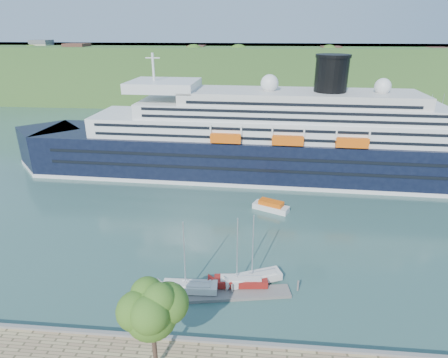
% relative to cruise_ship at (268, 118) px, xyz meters
% --- Properties ---
extents(ground, '(400.00, 400.00, 0.00)m').
position_rel_cruise_ship_xyz_m(ground, '(-9.07, -51.26, -13.40)').
color(ground, '#2B4D48').
rests_on(ground, ground).
extents(far_hillside, '(400.00, 50.00, 24.00)m').
position_rel_cruise_ship_xyz_m(far_hillside, '(-9.07, 93.74, -1.40)').
color(far_hillside, '#325823').
rests_on(far_hillside, ground).
extents(quay_coping, '(220.00, 0.50, 0.30)m').
position_rel_cruise_ship_xyz_m(quay_coping, '(-9.07, -51.46, -12.25)').
color(quay_coping, slate).
rests_on(quay_coping, promenade).
extents(cruise_ship, '(119.84, 21.25, 26.80)m').
position_rel_cruise_ship_xyz_m(cruise_ship, '(0.00, 0.00, 0.00)').
color(cruise_ship, black).
rests_on(cruise_ship, ground).
extents(promenade_tree, '(6.52, 6.52, 10.80)m').
position_rel_cruise_ship_xyz_m(promenade_tree, '(-11.23, -55.10, -7.00)').
color(promenade_tree, '#37641A').
rests_on(promenade_tree, promenade).
extents(floating_pontoon, '(19.37, 5.66, 0.43)m').
position_rel_cruise_ship_xyz_m(floating_pontoon, '(-6.80, -43.07, -13.19)').
color(floating_pontoon, gray).
rests_on(floating_pontoon, ground).
extents(sailboat_white_near, '(7.80, 2.45, 9.97)m').
position_rel_cruise_ship_xyz_m(sailboat_white_near, '(-10.07, -42.78, -8.41)').
color(sailboat_white_near, silver).
rests_on(sailboat_white_near, ground).
extents(sailboat_red, '(7.82, 2.87, 9.88)m').
position_rel_cruise_ship_xyz_m(sailboat_red, '(-3.66, -41.04, -8.46)').
color(sailboat_red, maroon).
rests_on(sailboat_red, ground).
extents(sailboat_white_far, '(7.95, 4.95, 9.97)m').
position_rel_cruise_ship_xyz_m(sailboat_white_far, '(-1.75, -40.07, -8.41)').
color(sailboat_white_far, silver).
rests_on(sailboat_white_far, ground).
extents(tender_launch, '(7.12, 4.91, 1.87)m').
position_rel_cruise_ship_xyz_m(tender_launch, '(0.82, -18.08, -12.46)').
color(tender_launch, '#EB5C0D').
rests_on(tender_launch, ground).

